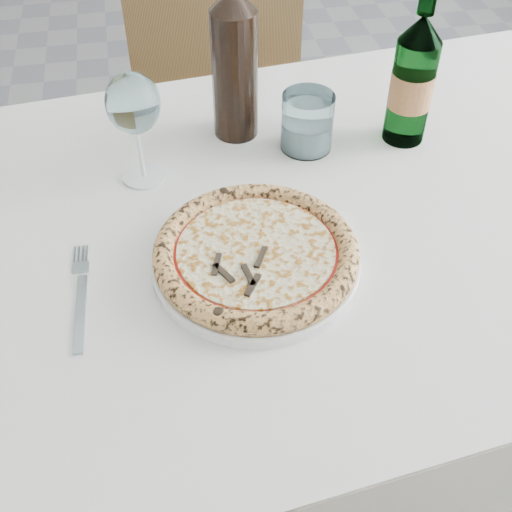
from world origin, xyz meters
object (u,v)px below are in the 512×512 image
object	(u,v)px
dining_table	(244,260)
plate	(256,262)
chair_far	(219,96)
wine_bottle	(234,62)
tumbler	(307,126)
wine_glass	(133,106)
beer_bottle	(413,80)
pizza	(256,253)

from	to	relation	value
dining_table	plate	xyz separation A→B (m)	(-0.00, -0.10, 0.09)
chair_far	wine_bottle	size ratio (longest dim) A/B	2.97
tumbler	dining_table	bearing A→B (deg)	-129.49
dining_table	wine_glass	world-z (taller)	wine_glass
dining_table	beer_bottle	xyz separation A→B (m)	(0.31, 0.16, 0.20)
chair_far	beer_bottle	bearing A→B (deg)	-66.77
dining_table	pizza	world-z (taller)	pizza
dining_table	beer_bottle	bearing A→B (deg)	27.76
tumbler	wine_bottle	world-z (taller)	wine_bottle
chair_far	wine_bottle	xyz separation A→B (m)	(-0.04, -0.51, 0.36)
pizza	tumbler	world-z (taller)	tumbler
plate	wine_bottle	bearing A→B (deg)	85.02
chair_far	tumbler	bearing A→B (deg)	-82.57
plate	beer_bottle	distance (m)	0.42
chair_far	wine_glass	xyz separation A→B (m)	(-0.20, -0.61, 0.36)
dining_table	tumbler	world-z (taller)	tumbler
dining_table	pizza	xyz separation A→B (m)	(-0.00, -0.10, 0.11)
wine_glass	beer_bottle	bearing A→B (deg)	3.72
dining_table	wine_glass	size ratio (longest dim) A/B	8.60
chair_far	plate	distance (m)	0.88
chair_far	wine_bottle	world-z (taller)	wine_bottle
pizza	wine_glass	distance (m)	0.29
tumbler	wine_bottle	distance (m)	0.16
chair_far	wine_bottle	distance (m)	0.62
pizza	chair_far	bearing A→B (deg)	85.61
tumbler	beer_bottle	world-z (taller)	beer_bottle
chair_far	plate	world-z (taller)	chair_far
tumbler	wine_bottle	size ratio (longest dim) A/B	0.31
chair_far	pizza	distance (m)	0.88
pizza	dining_table	bearing A→B (deg)	90.00
dining_table	wine_bottle	bearing A→B (deg)	82.94
dining_table	beer_bottle	distance (m)	0.40
chair_far	tumbler	distance (m)	0.64
plate	tumbler	world-z (taller)	tumbler
dining_table	chair_far	xyz separation A→B (m)	(0.06, 0.74, -0.14)
beer_bottle	dining_table	bearing A→B (deg)	-152.24
wine_bottle	pizza	bearing A→B (deg)	-94.98
wine_glass	wine_bottle	world-z (taller)	wine_bottle
dining_table	wine_bottle	size ratio (longest dim) A/B	5.06
plate	wine_bottle	xyz separation A→B (m)	(0.03, 0.34, 0.12)
wine_glass	dining_table	bearing A→B (deg)	-43.94
chair_far	wine_glass	distance (m)	0.73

